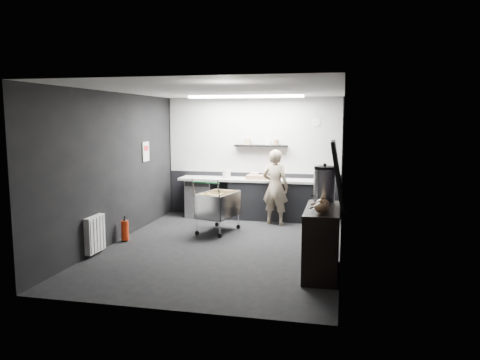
# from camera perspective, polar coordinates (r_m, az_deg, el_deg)

# --- Properties ---
(floor) EXTENTS (5.50, 5.50, 0.00)m
(floor) POSITION_cam_1_polar(r_m,az_deg,el_deg) (8.25, -2.07, -8.18)
(floor) COLOR black
(floor) RESTS_ON ground
(ceiling) EXTENTS (5.50, 5.50, 0.00)m
(ceiling) POSITION_cam_1_polar(r_m,az_deg,el_deg) (7.96, -2.16, 10.88)
(ceiling) COLOR silver
(ceiling) RESTS_ON wall_back
(wall_back) EXTENTS (5.50, 0.00, 5.50)m
(wall_back) POSITION_cam_1_polar(r_m,az_deg,el_deg) (10.66, 1.61, 2.80)
(wall_back) COLOR black
(wall_back) RESTS_ON floor
(wall_front) EXTENTS (5.50, 0.00, 5.50)m
(wall_front) POSITION_cam_1_polar(r_m,az_deg,el_deg) (5.40, -9.47, -2.05)
(wall_front) COLOR black
(wall_front) RESTS_ON floor
(wall_left) EXTENTS (0.00, 5.50, 5.50)m
(wall_left) POSITION_cam_1_polar(r_m,az_deg,el_deg) (8.71, -14.95, 1.45)
(wall_left) COLOR black
(wall_left) RESTS_ON floor
(wall_right) EXTENTS (0.00, 5.50, 5.50)m
(wall_right) POSITION_cam_1_polar(r_m,az_deg,el_deg) (7.74, 12.37, 0.79)
(wall_right) COLOR black
(wall_right) RESTS_ON floor
(kitchen_wall_panel) EXTENTS (3.95, 0.02, 1.70)m
(kitchen_wall_panel) POSITION_cam_1_polar(r_m,az_deg,el_deg) (10.61, 1.60, 5.48)
(kitchen_wall_panel) COLOR #B8B9B4
(kitchen_wall_panel) RESTS_ON wall_back
(dado_panel) EXTENTS (3.95, 0.02, 1.00)m
(dado_panel) POSITION_cam_1_polar(r_m,az_deg,el_deg) (10.75, 1.57, -1.73)
(dado_panel) COLOR black
(dado_panel) RESTS_ON wall_back
(floating_shelf) EXTENTS (1.20, 0.22, 0.04)m
(floating_shelf) POSITION_cam_1_polar(r_m,az_deg,el_deg) (10.48, 2.56, 4.19)
(floating_shelf) COLOR black
(floating_shelf) RESTS_ON wall_back
(wall_clock) EXTENTS (0.20, 0.03, 0.20)m
(wall_clock) POSITION_cam_1_polar(r_m,az_deg,el_deg) (10.42, 9.23, 6.99)
(wall_clock) COLOR silver
(wall_clock) RESTS_ON wall_back
(poster) EXTENTS (0.02, 0.30, 0.40)m
(poster) POSITION_cam_1_polar(r_m,az_deg,el_deg) (9.85, -11.42, 3.42)
(poster) COLOR silver
(poster) RESTS_ON wall_left
(poster_red_band) EXTENTS (0.02, 0.22, 0.10)m
(poster_red_band) POSITION_cam_1_polar(r_m,az_deg,el_deg) (9.85, -11.40, 3.82)
(poster_red_band) COLOR red
(poster_red_band) RESTS_ON poster
(radiator) EXTENTS (0.10, 0.50, 0.60)m
(radiator) POSITION_cam_1_polar(r_m,az_deg,el_deg) (8.07, -17.28, -6.32)
(radiator) COLOR silver
(radiator) RESTS_ON wall_left
(ceiling_strip) EXTENTS (2.40, 0.20, 0.04)m
(ceiling_strip) POSITION_cam_1_polar(r_m,az_deg,el_deg) (9.75, 0.63, 10.11)
(ceiling_strip) COLOR white
(ceiling_strip) RESTS_ON ceiling
(prep_counter) EXTENTS (3.20, 0.61, 0.90)m
(prep_counter) POSITION_cam_1_polar(r_m,az_deg,el_deg) (10.43, 1.98, -2.26)
(prep_counter) COLOR black
(prep_counter) RESTS_ON floor
(person) EXTENTS (0.66, 0.51, 1.59)m
(person) POSITION_cam_1_polar(r_m,az_deg,el_deg) (9.86, 4.32, -0.86)
(person) COLOR beige
(person) RESTS_ON floor
(shopping_cart) EXTENTS (0.78, 1.09, 1.06)m
(shopping_cart) POSITION_cam_1_polar(r_m,az_deg,el_deg) (9.22, -2.70, -3.26)
(shopping_cart) COLOR silver
(shopping_cart) RESTS_ON floor
(sideboard) EXTENTS (0.55, 1.28, 1.92)m
(sideboard) POSITION_cam_1_polar(r_m,az_deg,el_deg) (6.90, 10.09, -6.23)
(sideboard) COLOR black
(sideboard) RESTS_ON floor
(fire_extinguisher) EXTENTS (0.14, 0.14, 0.45)m
(fire_extinguisher) POSITION_cam_1_polar(r_m,az_deg,el_deg) (8.83, -13.85, -5.89)
(fire_extinguisher) COLOR red
(fire_extinguisher) RESTS_ON floor
(cardboard_box) EXTENTS (0.44, 0.33, 0.09)m
(cardboard_box) POSITION_cam_1_polar(r_m,az_deg,el_deg) (10.31, 2.09, 0.36)
(cardboard_box) COLOR #A27756
(cardboard_box) RESTS_ON prep_counter
(pink_tub) EXTENTS (0.18, 0.18, 0.18)m
(pink_tub) POSITION_cam_1_polar(r_m,az_deg,el_deg) (10.50, -1.64, 0.73)
(pink_tub) COLOR beige
(pink_tub) RESTS_ON prep_counter
(white_container) EXTENTS (0.17, 0.13, 0.15)m
(white_container) POSITION_cam_1_polar(r_m,az_deg,el_deg) (10.31, 1.75, 0.53)
(white_container) COLOR silver
(white_container) RESTS_ON prep_counter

